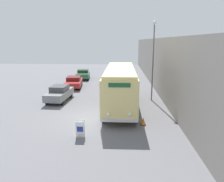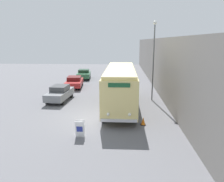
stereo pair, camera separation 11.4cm
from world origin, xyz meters
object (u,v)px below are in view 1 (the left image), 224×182
object	(u,v)px
sign_board	(80,129)
streetlamp	(153,51)
parked_car_mid	(74,82)
parked_car_far	(83,74)
vintage_bus	(120,85)
parked_car_near	(59,93)
traffic_cone	(143,121)

from	to	relation	value
sign_board	streetlamp	xyz separation A→B (m)	(5.54, 8.98, 4.34)
parked_car_mid	parked_car_far	world-z (taller)	parked_car_far
parked_car_mid	streetlamp	bearing A→B (deg)	-37.52
vintage_bus	parked_car_far	size ratio (longest dim) A/B	2.55
parked_car_near	parked_car_mid	xyz separation A→B (m)	(0.02, 6.37, -0.04)
traffic_cone	streetlamp	bearing A→B (deg)	77.91
vintage_bus	parked_car_far	world-z (taller)	vintage_bus
parked_car_near	parked_car_far	bearing A→B (deg)	93.58
sign_board	streetlamp	world-z (taller)	streetlamp
streetlamp	traffic_cone	size ratio (longest dim) A/B	13.61
parked_car_near	parked_car_mid	world-z (taller)	parked_car_near
sign_board	parked_car_mid	world-z (taller)	parked_car_mid
vintage_bus	traffic_cone	xyz separation A→B (m)	(1.71, -4.33, -1.72)
streetlamp	parked_car_far	size ratio (longest dim) A/B	1.84
streetlamp	parked_car_far	xyz separation A→B (m)	(-9.09, 12.14, -4.08)
traffic_cone	vintage_bus	bearing A→B (deg)	111.52
sign_board	parked_car_near	size ratio (longest dim) A/B	0.24
vintage_bus	traffic_cone	distance (m)	4.97
sign_board	traffic_cone	distance (m)	4.65
streetlamp	parked_car_mid	size ratio (longest dim) A/B	1.67
sign_board	traffic_cone	bearing A→B (deg)	28.30
parked_car_far	traffic_cone	bearing A→B (deg)	-73.41
streetlamp	vintage_bus	bearing A→B (deg)	-142.28
parked_car_near	traffic_cone	bearing A→B (deg)	-34.19
vintage_bus	sign_board	world-z (taller)	vintage_bus
streetlamp	sign_board	bearing A→B (deg)	-121.67
sign_board	parked_car_mid	distance (m)	15.10
sign_board	traffic_cone	world-z (taller)	sign_board
sign_board	parked_car_far	xyz separation A→B (m)	(-3.55, 21.12, 0.26)
parked_car_near	parked_car_far	size ratio (longest dim) A/B	1.04
parked_car_near	parked_car_far	distance (m)	12.83
vintage_bus	traffic_cone	bearing A→B (deg)	-68.48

